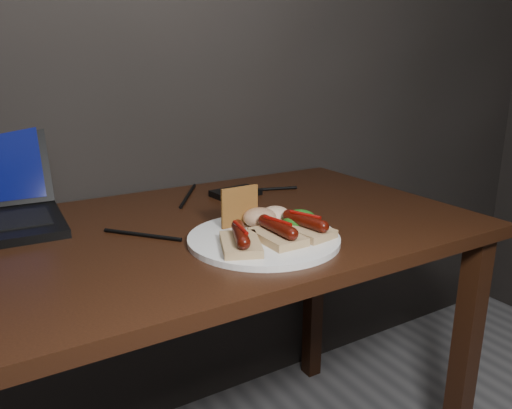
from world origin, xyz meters
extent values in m
cube|color=#33190C|center=(0.00, 1.38, 0.73)|extent=(1.40, 0.70, 0.03)
cube|color=#33190C|center=(0.65, 1.08, 0.36)|extent=(0.05, 0.05, 0.72)
cube|color=#33190C|center=(0.65, 1.68, 0.36)|extent=(0.05, 0.05, 0.72)
cube|color=black|center=(0.28, 1.56, 0.76)|extent=(0.13, 0.09, 0.02)
cylinder|color=black|center=(-0.04, 1.38, 0.75)|extent=(0.12, 0.14, 0.01)
cylinder|color=black|center=(0.17, 1.62, 0.75)|extent=(0.13, 0.19, 0.01)
cylinder|color=black|center=(0.40, 1.56, 0.75)|extent=(0.14, 0.05, 0.01)
cylinder|color=white|center=(0.16, 1.23, 0.76)|extent=(0.37, 0.37, 0.01)
cube|color=#E0C583|center=(0.09, 1.19, 0.77)|extent=(0.11, 0.13, 0.02)
cylinder|color=#530D05|center=(0.09, 1.19, 0.79)|extent=(0.06, 0.10, 0.02)
sphere|color=#530D05|center=(0.07, 1.15, 0.79)|extent=(0.02, 0.02, 0.02)
sphere|color=#530D05|center=(0.11, 1.24, 0.79)|extent=(0.02, 0.02, 0.02)
cylinder|color=#720905|center=(0.09, 1.19, 0.80)|extent=(0.02, 0.07, 0.01)
cube|color=#E0C583|center=(0.17, 1.19, 0.77)|extent=(0.07, 0.12, 0.02)
cylinder|color=#530D05|center=(0.17, 1.19, 0.79)|extent=(0.03, 0.10, 0.02)
sphere|color=#530D05|center=(0.17, 1.14, 0.79)|extent=(0.03, 0.02, 0.02)
sphere|color=#530D05|center=(0.17, 1.24, 0.79)|extent=(0.03, 0.02, 0.02)
cylinder|color=#720905|center=(0.17, 1.19, 0.80)|extent=(0.02, 0.07, 0.01)
cube|color=#E0C583|center=(0.24, 1.19, 0.77)|extent=(0.09, 0.12, 0.02)
cylinder|color=#530D05|center=(0.24, 1.19, 0.79)|extent=(0.04, 0.10, 0.02)
sphere|color=#530D05|center=(0.24, 1.15, 0.79)|extent=(0.03, 0.02, 0.02)
sphere|color=#530D05|center=(0.23, 1.24, 0.79)|extent=(0.03, 0.02, 0.02)
cylinder|color=#720905|center=(0.24, 1.19, 0.80)|extent=(0.03, 0.07, 0.01)
cube|color=#AD682F|center=(0.15, 1.31, 0.80)|extent=(0.09, 0.01, 0.08)
ellipsoid|color=#1C5811|center=(0.25, 1.23, 0.78)|extent=(0.07, 0.07, 0.04)
ellipsoid|color=maroon|center=(0.18, 1.28, 0.78)|extent=(0.07, 0.07, 0.04)
ellipsoid|color=silver|center=(0.23, 1.29, 0.78)|extent=(0.06, 0.06, 0.04)
camera|label=1|loc=(-0.34, 0.43, 1.10)|focal=35.00mm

